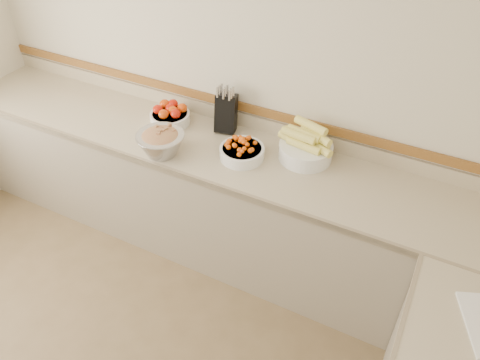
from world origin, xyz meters
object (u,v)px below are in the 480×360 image
at_px(tomato_bowl, 170,115).
at_px(rhubarb_bowl, 161,142).
at_px(knife_block, 226,112).
at_px(cherry_tomato_bowl, 242,151).
at_px(corn_bowl, 306,147).

relative_size(tomato_bowl, rhubarb_bowl, 0.91).
relative_size(knife_block, cherry_tomato_bowl, 1.16).
height_order(tomato_bowl, rhubarb_bowl, rhubarb_bowl).
bearing_deg(knife_block, rhubarb_bowl, -118.18).
distance_m(knife_block, rhubarb_bowl, 0.49).
bearing_deg(corn_bowl, tomato_bowl, -177.66).
xyz_separation_m(knife_block, cherry_tomato_bowl, (0.24, -0.24, -0.08)).
bearing_deg(rhubarb_bowl, knife_block, 61.82).
bearing_deg(tomato_bowl, rhubarb_bowl, -65.01).
relative_size(knife_block, corn_bowl, 0.89).
relative_size(tomato_bowl, cherry_tomato_bowl, 0.98).
bearing_deg(corn_bowl, rhubarb_bowl, -155.83).
relative_size(cherry_tomato_bowl, corn_bowl, 0.76).
height_order(cherry_tomato_bowl, rhubarb_bowl, rhubarb_bowl).
relative_size(corn_bowl, rhubarb_bowl, 1.22).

